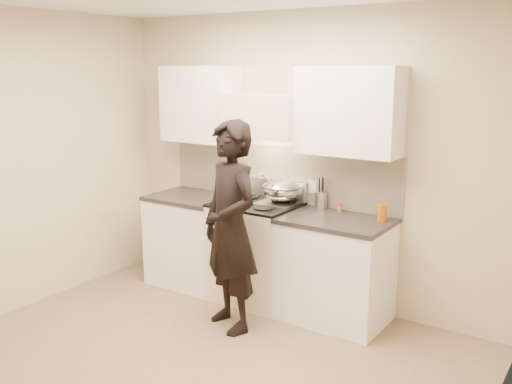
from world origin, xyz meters
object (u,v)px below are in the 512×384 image
counter_right (335,269)px  wok (283,191)px  utensil_crock (321,199)px  stove (256,251)px  person (230,227)px

counter_right → wok: 0.88m
wok → utensil_crock: 0.37m
stove → wok: 0.64m
counter_right → person: size_ratio=0.52×
counter_right → wok: bearing=167.1°
stove → counter_right: 0.83m
stove → wok: (0.20, 0.14, 0.59)m
stove → person: bearing=-75.5°
counter_right → person: (-0.67, -0.63, 0.43)m
counter_right → utensil_crock: bearing=139.0°
counter_right → person: 1.01m
counter_right → utensil_crock: 0.66m
person → wok: bearing=111.2°
stove → wok: size_ratio=2.02×
utensil_crock → person: size_ratio=0.16×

